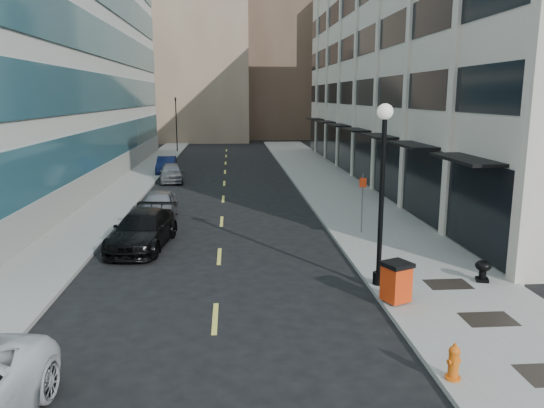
{
  "coord_description": "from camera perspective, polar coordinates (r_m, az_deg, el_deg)",
  "views": [
    {
      "loc": [
        0.53,
        -12.28,
        6.23
      ],
      "look_at": [
        2.13,
        8.42,
        2.0
      ],
      "focal_mm": 35.0,
      "sensor_mm": 36.0,
      "label": 1
    }
  ],
  "objects": [
    {
      "name": "ground",
      "position": [
        13.78,
        -6.38,
        -15.46
      ],
      "size": [
        160.0,
        160.0,
        0.0
      ],
      "primitive_type": "plane",
      "color": "black",
      "rests_on": "ground"
    },
    {
      "name": "sidewalk_right",
      "position": [
        33.59,
        7.62,
        0.85
      ],
      "size": [
        5.0,
        80.0,
        0.15
      ],
      "primitive_type": "cube",
      "color": "gray",
      "rests_on": "ground"
    },
    {
      "name": "sidewalk_left",
      "position": [
        33.6,
        -16.43,
        0.48
      ],
      "size": [
        3.0,
        80.0,
        0.15
      ],
      "primitive_type": "cube",
      "color": "gray",
      "rests_on": "ground"
    },
    {
      "name": "building_right",
      "position": [
        42.65,
        18.83,
        14.63
      ],
      "size": [
        15.3,
        46.5,
        18.25
      ],
      "color": "beige",
      "rests_on": "ground"
    },
    {
      "name": "skyline_tan_near",
      "position": [
        80.78,
        -7.98,
        16.93
      ],
      "size": [
        14.0,
        18.0,
        28.0
      ],
      "primitive_type": "cube",
      "color": "#9A8465",
      "rests_on": "ground"
    },
    {
      "name": "skyline_brown",
      "position": [
        85.29,
        0.66,
        18.77
      ],
      "size": [
        12.0,
        16.0,
        34.0
      ],
      "primitive_type": "cube",
      "color": "brown",
      "rests_on": "ground"
    },
    {
      "name": "skyline_tan_far",
      "position": [
        91.56,
        -14.0,
        14.17
      ],
      "size": [
        12.0,
        14.0,
        22.0
      ],
      "primitive_type": "cube",
      "color": "#9A8465",
      "rests_on": "ground"
    },
    {
      "name": "skyline_stone",
      "position": [
        80.29,
        8.39,
        14.09
      ],
      "size": [
        10.0,
        14.0,
        20.0
      ],
      "primitive_type": "cube",
      "color": "beige",
      "rests_on": "ground"
    },
    {
      "name": "grate_mid",
      "position": [
        16.23,
        22.26,
        -11.39
      ],
      "size": [
        1.4,
        1.0,
        0.01
      ],
      "primitive_type": "cube",
      "color": "black",
      "rests_on": "sidewalk_right"
    },
    {
      "name": "grate_far",
      "position": [
        18.59,
        18.4,
        -8.19
      ],
      "size": [
        1.4,
        1.0,
        0.01
      ],
      "primitive_type": "cube",
      "color": "black",
      "rests_on": "sidewalk_right"
    },
    {
      "name": "road_centerline",
      "position": [
        29.94,
        -5.35,
        -0.54
      ],
      "size": [
        0.15,
        68.2,
        0.01
      ],
      "color": "#D8CC4C",
      "rests_on": "ground"
    },
    {
      "name": "traffic_signal",
      "position": [
        60.58,
        -10.34,
        10.85
      ],
      "size": [
        0.66,
        0.66,
        6.98
      ],
      "color": "black",
      "rests_on": "ground"
    },
    {
      "name": "car_black_pickup",
      "position": [
        22.78,
        -13.73,
        -2.73
      ],
      "size": [
        2.71,
        5.41,
        1.51
      ],
      "primitive_type": "imported",
      "rotation": [
        0.0,
        0.0,
        -0.12
      ],
      "color": "black",
      "rests_on": "ground"
    },
    {
      "name": "car_silver_sedan",
      "position": [
        27.74,
        -12.07,
        -0.16
      ],
      "size": [
        1.81,
        4.39,
        1.49
      ],
      "primitive_type": "imported",
      "rotation": [
        0.0,
        0.0,
        0.01
      ],
      "color": "gray",
      "rests_on": "ground"
    },
    {
      "name": "car_blue_sedan",
      "position": [
        44.45,
        -11.27,
        4.13
      ],
      "size": [
        1.61,
        4.23,
        1.38
      ],
      "primitive_type": "imported",
      "rotation": [
        0.0,
        0.0,
        0.04
      ],
      "color": "#111B43",
      "rests_on": "ground"
    },
    {
      "name": "car_grey_sedan",
      "position": [
        39.91,
        -10.78,
        3.35
      ],
      "size": [
        2.12,
        4.3,
        1.41
      ],
      "primitive_type": "imported",
      "rotation": [
        0.0,
        0.0,
        0.11
      ],
      "color": "gray",
      "rests_on": "ground"
    },
    {
      "name": "fire_hydrant",
      "position": [
        12.67,
        18.97,
        -15.77
      ],
      "size": [
        0.34,
        0.34,
        0.83
      ],
      "rotation": [
        0.0,
        0.0,
        0.24
      ],
      "color": "orange",
      "rests_on": "sidewalk_right"
    },
    {
      "name": "trash_bin",
      "position": [
        16.43,
        13.21,
        -8.03
      ],
      "size": [
        1.02,
        1.02,
        1.25
      ],
      "rotation": [
        0.0,
        0.0,
        0.43
      ],
      "color": "red",
      "rests_on": "sidewalk_right"
    },
    {
      "name": "lamppost",
      "position": [
        17.15,
        11.78,
        2.7
      ],
      "size": [
        0.5,
        0.5,
        6.0
      ],
      "color": "black",
      "rests_on": "sidewalk_right"
    },
    {
      "name": "sign_post",
      "position": [
        24.16,
        9.71,
        0.91
      ],
      "size": [
        0.3,
        0.15,
        2.68
      ],
      "rotation": [
        0.0,
        0.0,
        -0.41
      ],
      "color": "slate",
      "rests_on": "sidewalk_right"
    },
    {
      "name": "urn_planter",
      "position": [
        19.13,
        21.74,
        -6.48
      ],
      "size": [
        0.52,
        0.52,
        0.73
      ],
      "rotation": [
        0.0,
        0.0,
        -0.29
      ],
      "color": "black",
      "rests_on": "sidewalk_right"
    }
  ]
}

